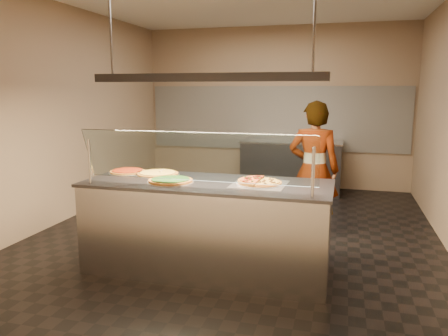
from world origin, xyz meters
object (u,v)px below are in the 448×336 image
(pizza_spinach, at_px, (171,180))
(worker, at_px, (314,170))
(pizza_spatula, at_px, (164,172))
(pizza_cheese, at_px, (158,173))
(half_pizza_sausage, at_px, (270,182))
(pizza_tomato, at_px, (128,171))
(perforated_tray, at_px, (259,184))
(prep_table, at_px, (291,166))
(serving_counter, at_px, (207,226))
(sneeze_guard, at_px, (195,158))
(heat_lamp_housing, at_px, (206,77))
(half_pizza_pepperoni, at_px, (249,180))

(pizza_spinach, distance_m, worker, 1.96)
(pizza_spinach, distance_m, pizza_spatula, 0.42)
(pizza_spatula, bearing_deg, pizza_cheese, -148.22)
(half_pizza_sausage, xyz_separation_m, pizza_tomato, (-1.63, 0.23, -0.01))
(perforated_tray, bearing_deg, half_pizza_sausage, -1.40)
(pizza_spatula, distance_m, prep_table, 3.71)
(serving_counter, bearing_deg, sneeze_guard, -90.00)
(prep_table, relative_size, heat_lamp_housing, 0.78)
(perforated_tray, xyz_separation_m, prep_table, (-0.13, 3.78, -0.47))
(pizza_spinach, relative_size, heat_lamp_housing, 0.20)
(pizza_cheese, height_order, pizza_tomato, same)
(pizza_tomato, relative_size, prep_table, 0.23)
(sneeze_guard, height_order, pizza_cheese, sneeze_guard)
(pizza_spinach, height_order, pizza_spatula, pizza_spatula)
(half_pizza_pepperoni, relative_size, half_pizza_sausage, 1.00)
(serving_counter, bearing_deg, perforated_tray, 1.72)
(worker, height_order, heat_lamp_housing, heat_lamp_housing)
(half_pizza_sausage, bearing_deg, worker, 76.56)
(pizza_cheese, bearing_deg, sneeze_guard, -41.63)
(pizza_tomato, bearing_deg, prep_table, 68.57)
(half_pizza_pepperoni, height_order, pizza_spinach, half_pizza_pepperoni)
(serving_counter, relative_size, prep_table, 1.37)
(pizza_tomato, distance_m, pizza_spatula, 0.43)
(perforated_tray, bearing_deg, serving_counter, -178.28)
(serving_counter, relative_size, pizza_spatula, 10.75)
(serving_counter, distance_m, pizza_tomato, 1.14)
(pizza_cheese, bearing_deg, perforated_tray, -9.60)
(pizza_cheese, bearing_deg, pizza_spatula, 31.78)
(sneeze_guard, height_order, pizza_spinach, sneeze_guard)
(pizza_spatula, bearing_deg, half_pizza_pepperoni, -12.93)
(pizza_spatula, height_order, prep_table, pizza_spatula)
(half_pizza_pepperoni, distance_m, half_pizza_sausage, 0.21)
(pizza_tomato, bearing_deg, half_pizza_sausage, -7.93)
(serving_counter, height_order, heat_lamp_housing, heat_lamp_housing)
(serving_counter, relative_size, worker, 1.44)
(prep_table, relative_size, worker, 1.05)
(worker, bearing_deg, pizza_spatula, 37.88)
(serving_counter, relative_size, perforated_tray, 4.63)
(half_pizza_sausage, height_order, worker, worker)
(half_pizza_pepperoni, xyz_separation_m, pizza_spinach, (-0.77, -0.13, -0.02))
(half_pizza_pepperoni, bearing_deg, pizza_tomato, 171.08)
(pizza_spinach, bearing_deg, sneeze_guard, -34.11)
(pizza_cheese, xyz_separation_m, pizza_tomato, (-0.38, 0.03, -0.00))
(serving_counter, xyz_separation_m, pizza_cheese, (-0.62, 0.21, 0.48))
(half_pizza_sausage, height_order, prep_table, half_pizza_sausage)
(pizza_spinach, xyz_separation_m, heat_lamp_housing, (0.34, 0.11, 1.00))
(half_pizza_pepperoni, bearing_deg, prep_table, 90.46)
(pizza_spinach, height_order, prep_table, pizza_spinach)
(pizza_cheese, bearing_deg, heat_lamp_housing, -18.66)
(sneeze_guard, distance_m, heat_lamp_housing, 0.80)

